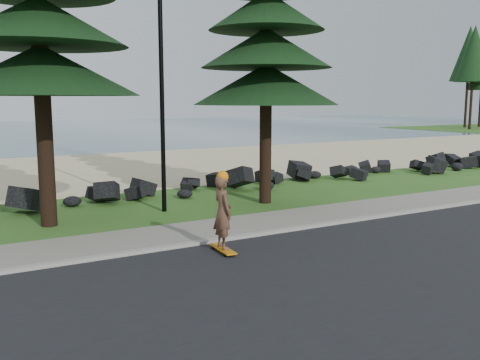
% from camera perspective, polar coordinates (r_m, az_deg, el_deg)
% --- Properties ---
extents(ground, '(160.00, 160.00, 0.00)m').
position_cam_1_polar(ground, '(14.10, -3.14, -5.67)').
color(ground, '#30581B').
rests_on(ground, ground).
extents(road, '(160.00, 7.00, 0.02)m').
position_cam_1_polar(road, '(10.46, 8.35, -10.83)').
color(road, black).
rests_on(road, ground).
extents(kerb, '(160.00, 0.20, 0.10)m').
position_cam_1_polar(kerb, '(13.32, -1.37, -6.29)').
color(kerb, '#9A968B').
rests_on(kerb, ground).
extents(sidewalk, '(160.00, 2.00, 0.08)m').
position_cam_1_polar(sidewalk, '(14.27, -3.50, -5.34)').
color(sidewalk, gray).
rests_on(sidewalk, ground).
extents(beach_sand, '(160.00, 15.00, 0.01)m').
position_cam_1_polar(beach_sand, '(27.61, -16.95, 1.00)').
color(beach_sand, beige).
rests_on(beach_sand, ground).
extents(seawall_boulders, '(60.00, 2.40, 1.10)m').
position_cam_1_polar(seawall_boulders, '(19.15, -10.78, -2.01)').
color(seawall_boulders, black).
rests_on(seawall_boulders, ground).
extents(lamp_post, '(0.25, 0.14, 8.14)m').
position_cam_1_polar(lamp_post, '(16.60, -8.37, 10.79)').
color(lamp_post, black).
rests_on(lamp_post, ground).
extents(skateboarder, '(0.44, 1.02, 1.88)m').
position_cam_1_polar(skateboarder, '(12.08, -1.86, -3.48)').
color(skateboarder, '#CA750B').
rests_on(skateboarder, ground).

